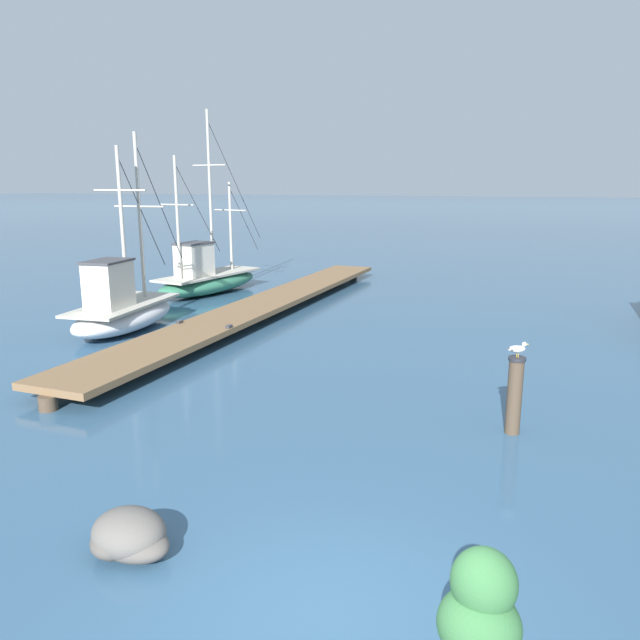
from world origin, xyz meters
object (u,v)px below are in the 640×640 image
at_px(mooring_piling, 515,394).
at_px(coastal_shrub, 479,624).
at_px(fishing_boat_0, 207,278).
at_px(fishing_boat_1, 122,309).
at_px(shore_rock_near_right, 128,535).
at_px(perched_seagull, 518,349).

distance_m(mooring_piling, coastal_shrub, 6.30).
height_order(fishing_boat_0, fishing_boat_1, fishing_boat_0).
bearing_deg(shore_rock_near_right, perched_seagull, 52.47).
relative_size(fishing_boat_1, shore_rock_near_right, 5.37).
height_order(fishing_boat_0, mooring_piling, fishing_boat_0).
bearing_deg(mooring_piling, fishing_boat_1, 160.80).
distance_m(fishing_boat_0, shore_rock_near_right, 17.73).
bearing_deg(coastal_shrub, mooring_piling, 90.35).
distance_m(fishing_boat_1, perched_seagull, 12.11).
xyz_separation_m(fishing_boat_0, coastal_shrub, (12.32, -16.68, 0.25)).
relative_size(mooring_piling, perched_seagull, 4.07).
height_order(perched_seagull, coastal_shrub, perched_seagull).
bearing_deg(fishing_boat_0, coastal_shrub, -53.55).
distance_m(fishing_boat_1, coastal_shrub, 15.38).
bearing_deg(fishing_boat_0, fishing_boat_1, -82.25).
height_order(fishing_boat_1, perched_seagull, fishing_boat_1).
xyz_separation_m(fishing_boat_0, shore_rock_near_right, (8.16, -15.73, -0.42)).
relative_size(perched_seagull, shore_rock_near_right, 0.30).
distance_m(perched_seagull, coastal_shrub, 6.33).
bearing_deg(fishing_boat_0, perched_seagull, -40.22).
bearing_deg(perched_seagull, fishing_boat_0, 139.78).
relative_size(fishing_boat_0, coastal_shrub, 4.63).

